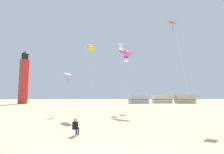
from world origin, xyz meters
name	(u,v)px	position (x,y,z in m)	size (l,w,h in m)	color
kite_flyer_standing	(76,126)	(-1.71, 4.89, 0.61)	(0.44, 0.56, 1.16)	black
kite_box_violet	(126,59)	(4.28, 23.61, 9.50)	(3.31, 2.70, 10.09)	silver
kite_tube_gold	(90,48)	(-1.93, 17.01, 9.66)	(2.00, 2.59, 10.37)	silver
kite_diamond_scarlet	(173,26)	(8.66, 12.30, 11.17)	(2.44, 2.41, 11.95)	silver
kite_diamond_magenta	(68,75)	(-5.16, 17.62, 5.65)	(2.49, 1.98, 6.05)	silver
kite_box_white	(121,47)	(3.29, 23.62, 11.85)	(2.14, 2.14, 12.46)	silver
kite_tube_rainbow	(125,53)	(3.55, 19.23, 9.57)	(3.39, 3.66, 10.28)	silver
lighthouse_distant	(24,79)	(-25.34, 46.88, 7.84)	(2.80, 2.80, 16.80)	red
rv_van_silver	(138,99)	(11.34, 47.92, 1.39)	(6.58, 2.75, 2.80)	#B7BABF
rv_van_cream	(162,99)	(19.68, 49.50, 1.39)	(6.53, 2.60, 2.80)	beige
rv_van_tan	(185,99)	(26.73, 47.67, 1.39)	(6.52, 2.57, 2.80)	#C6B28C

